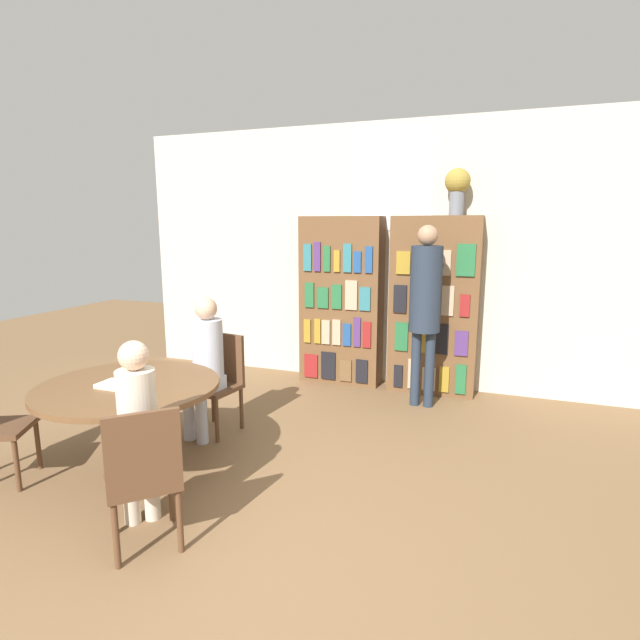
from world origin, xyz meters
The scene contains 12 objects.
ground_plane centered at (0.00, 0.00, 0.00)m, with size 16.00×16.00×0.00m, color brown.
wall_back centered at (0.00, 3.84, 1.51)m, with size 6.40×0.07×3.00m.
bookshelf_left centered at (-0.54, 3.65, 0.97)m, with size 0.95×0.34×1.96m.
bookshelf_right centered at (0.54, 3.65, 0.98)m, with size 0.95×0.34×1.96m.
flower_vase centered at (0.73, 3.65, 2.26)m, with size 0.26×0.26×0.48m.
reading_table centered at (-1.29, 0.92, 0.61)m, with size 1.32×1.32×0.71m.
chair_left_side centered at (-1.14, 1.90, 0.49)m, with size 0.46×0.46×0.88m.
chair_far_side centered at (-0.59, 0.21, 0.49)m, with size 0.57×0.57×0.88m.
seated_reader_left centered at (-1.16, 1.72, 0.71)m, with size 0.32×0.39×1.25m.
seated_reader_right centered at (-0.72, 0.34, 0.67)m, with size 0.38×0.38×1.22m.
librarian_standing centered at (0.52, 3.15, 1.15)m, with size 0.31×0.58×1.86m.
open_book_on_table centered at (-1.33, 0.84, 0.73)m, with size 0.24×0.18×0.03m.
Camera 1 is at (1.25, -1.88, 1.86)m, focal length 28.00 mm.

